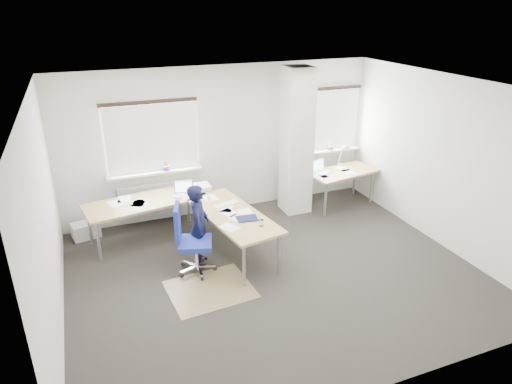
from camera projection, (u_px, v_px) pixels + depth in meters
name	position (u px, v px, depth m)	size (l,w,h in m)	color
ground	(274.00, 272.00, 6.98)	(6.00, 6.00, 0.00)	black
room_shell	(275.00, 154.00, 6.76)	(6.04, 5.04, 2.82)	beige
floor_mat	(210.00, 289.00, 6.56)	(1.16, 0.99, 0.01)	olive
white_crate	(86.00, 230.00, 7.97)	(0.45, 0.31, 0.27)	white
desk_main	(190.00, 208.00, 7.50)	(2.82, 2.63, 0.96)	olive
desk_side	(341.00, 173.00, 9.03)	(1.50, 0.93, 1.22)	olive
task_chair	(193.00, 254.00, 6.89)	(0.63, 0.61, 1.11)	navy
person	(199.00, 225.00, 6.98)	(0.48, 0.32, 1.33)	black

